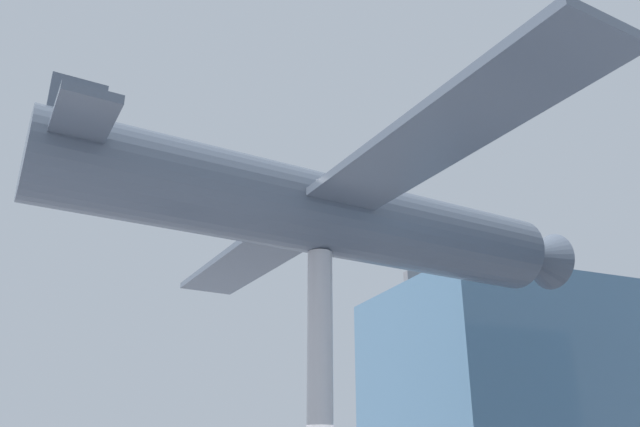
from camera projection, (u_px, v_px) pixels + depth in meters
name	position (u px, v px, depth m)	size (l,w,h in m)	color
glass_pavilion_left	(547.00, 398.00, 26.79)	(8.87, 14.16, 9.25)	slate
support_pylon_central	(320.00, 393.00, 13.25)	(0.56, 0.56, 6.29)	#B7B7BC
suspended_airplane	(333.00, 216.00, 14.94)	(16.04, 14.68, 2.82)	#4C5666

